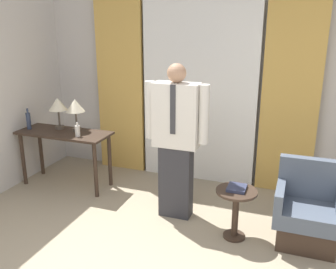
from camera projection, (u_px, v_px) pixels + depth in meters
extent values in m
cube|color=beige|center=(202.00, 80.00, 4.94)|extent=(10.00, 0.06, 2.70)
cube|color=white|center=(199.00, 86.00, 4.84)|extent=(1.52, 0.06, 2.58)
cube|color=gold|center=(120.00, 81.00, 5.21)|extent=(0.68, 0.06, 2.58)
cube|color=gold|center=(291.00, 92.00, 4.47)|extent=(0.68, 0.06, 2.58)
cube|color=#38281E|center=(64.00, 133.00, 4.81)|extent=(1.21, 0.48, 0.03)
cylinder|color=#38281E|center=(23.00, 159.00, 4.93)|extent=(0.05, 0.05, 0.70)
cylinder|color=#38281E|center=(95.00, 170.00, 4.58)|extent=(0.05, 0.05, 0.70)
cylinder|color=#38281E|center=(41.00, 150.00, 5.26)|extent=(0.05, 0.05, 0.70)
cylinder|color=#38281E|center=(110.00, 160.00, 4.90)|extent=(0.05, 0.05, 0.70)
cylinder|color=#4C4238|center=(60.00, 127.00, 4.93)|extent=(0.12, 0.12, 0.04)
cylinder|color=#4C4238|center=(59.00, 118.00, 4.89)|extent=(0.02, 0.02, 0.22)
cone|color=beige|center=(58.00, 104.00, 4.84)|extent=(0.24, 0.24, 0.16)
cylinder|color=#4C4238|center=(77.00, 129.00, 4.85)|extent=(0.12, 0.12, 0.04)
cylinder|color=#4C4238|center=(76.00, 120.00, 4.81)|extent=(0.02, 0.02, 0.22)
cone|color=beige|center=(75.00, 105.00, 4.75)|extent=(0.24, 0.24, 0.16)
cylinder|color=#2D3851|center=(29.00, 121.00, 4.90)|extent=(0.06, 0.06, 0.22)
cylinder|color=#2D3851|center=(27.00, 111.00, 4.86)|extent=(0.02, 0.02, 0.06)
cylinder|color=silver|center=(78.00, 131.00, 4.61)|extent=(0.06, 0.06, 0.14)
cylinder|color=silver|center=(77.00, 124.00, 4.58)|extent=(0.03, 0.03, 0.04)
cube|color=#2D2D33|center=(176.00, 181.00, 4.13)|extent=(0.35, 0.19, 0.82)
cube|color=silver|center=(176.00, 115.00, 3.91)|extent=(0.49, 0.22, 0.68)
cube|color=#333338|center=(173.00, 110.00, 3.78)|extent=(0.06, 0.01, 0.51)
cylinder|color=silver|center=(150.00, 110.00, 4.00)|extent=(0.11, 0.11, 0.62)
cylinder|color=silver|center=(204.00, 115.00, 3.80)|extent=(0.11, 0.11, 0.62)
sphere|color=tan|center=(177.00, 73.00, 3.78)|extent=(0.20, 0.20, 0.20)
cube|color=#38281E|center=(306.00, 233.00, 3.65)|extent=(0.53, 0.44, 0.25)
cube|color=#4C5666|center=(308.00, 214.00, 3.59)|extent=(0.63, 0.52, 0.16)
cube|color=#4C5666|center=(311.00, 178.00, 3.71)|extent=(0.63, 0.10, 0.41)
cube|color=#4C5666|center=(280.00, 194.00, 3.63)|extent=(0.08, 0.52, 0.18)
cylinder|color=#38281E|center=(234.00, 236.00, 3.81)|extent=(0.22, 0.22, 0.02)
cylinder|color=#38281E|center=(235.00, 215.00, 3.74)|extent=(0.07, 0.07, 0.50)
cylinder|color=#38281E|center=(237.00, 191.00, 3.66)|extent=(0.41, 0.41, 0.02)
cube|color=#2D334C|center=(237.00, 188.00, 3.68)|extent=(0.18, 0.20, 0.03)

